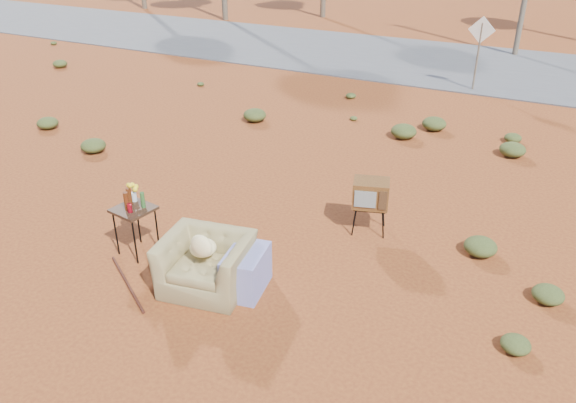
% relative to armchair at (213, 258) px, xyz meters
% --- Properties ---
extents(ground, '(140.00, 140.00, 0.00)m').
position_rel_armchair_xyz_m(ground, '(-0.15, 0.05, -0.50)').
color(ground, brown).
rests_on(ground, ground).
extents(highway, '(140.00, 7.00, 0.04)m').
position_rel_armchair_xyz_m(highway, '(-0.15, 15.05, -0.48)').
color(highway, '#565659').
rests_on(highway, ground).
extents(armchair, '(1.54, 1.15, 1.07)m').
position_rel_armchair_xyz_m(armchair, '(0.00, 0.00, 0.00)').
color(armchair, olive).
rests_on(armchair, ground).
extents(tv_unit, '(0.70, 0.62, 0.95)m').
position_rel_armchair_xyz_m(tv_unit, '(1.43, 2.56, 0.20)').
color(tv_unit, black).
rests_on(tv_unit, ground).
extents(side_table, '(0.64, 0.64, 1.12)m').
position_rel_armchair_xyz_m(side_table, '(-1.64, 0.27, 0.33)').
color(side_table, '#382314').
rests_on(side_table, ground).
extents(rusty_bar, '(1.35, 0.88, 0.04)m').
position_rel_armchair_xyz_m(rusty_bar, '(-1.19, -0.54, -0.48)').
color(rusty_bar, '#4C1D14').
rests_on(rusty_bar, ground).
extents(road_sign, '(0.78, 0.06, 2.19)m').
position_rel_armchair_xyz_m(road_sign, '(1.35, 12.05, 1.00)').
color(road_sign, brown).
rests_on(road_sign, ground).
extents(scrub_patch, '(17.49, 8.07, 0.33)m').
position_rel_armchair_xyz_m(scrub_patch, '(-0.97, 4.46, -0.36)').
color(scrub_patch, '#434E22').
rests_on(scrub_patch, ground).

